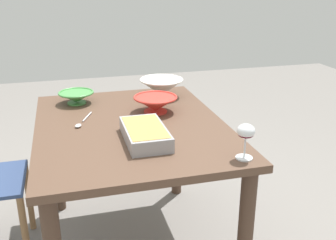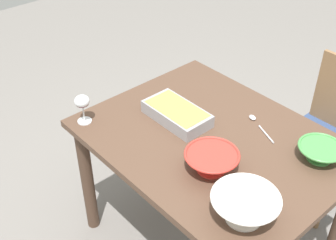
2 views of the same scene
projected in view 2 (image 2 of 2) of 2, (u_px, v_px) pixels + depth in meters
dining_table at (212, 157)px, 2.13m from camera, size 1.20×0.94×0.77m
chair at (329, 129)px, 2.56m from camera, size 0.40×0.39×0.90m
wine_glass at (82, 103)px, 2.10m from camera, size 0.07×0.07×0.15m
casserole_dish at (177, 113)px, 2.16m from camera, size 0.34×0.18×0.07m
mixing_bowl at (212, 161)px, 1.86m from camera, size 0.24×0.24×0.09m
small_bowl at (320, 152)px, 1.92m from camera, size 0.20×0.20×0.07m
serving_bowl at (245, 207)px, 1.64m from camera, size 0.27×0.27×0.11m
serving_spoon at (257, 123)px, 2.15m from camera, size 0.22×0.11×0.01m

